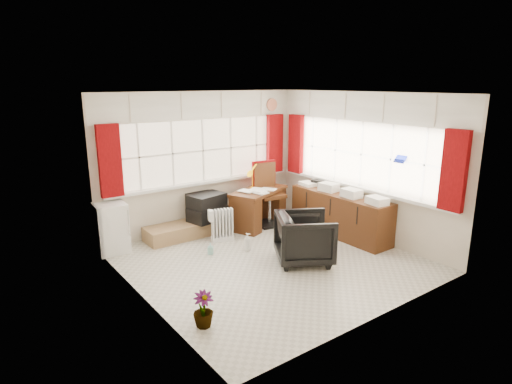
# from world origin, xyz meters

# --- Properties ---
(ground) EXTENTS (4.00, 4.00, 0.00)m
(ground) POSITION_xyz_m (0.00, 0.00, 0.00)
(ground) COLOR beige
(ground) RESTS_ON ground
(room_walls) EXTENTS (4.00, 4.00, 4.00)m
(room_walls) POSITION_xyz_m (0.00, 0.00, 1.50)
(room_walls) COLOR beige
(room_walls) RESTS_ON ground
(window_back) EXTENTS (3.70, 0.12, 3.60)m
(window_back) POSITION_xyz_m (0.00, 1.94, 0.95)
(window_back) COLOR #F6E2C3
(window_back) RESTS_ON room_walls
(window_right) EXTENTS (0.12, 3.70, 3.60)m
(window_right) POSITION_xyz_m (1.94, 0.00, 0.95)
(window_right) COLOR #F6E2C3
(window_right) RESTS_ON room_walls
(curtains) EXTENTS (3.83, 3.83, 1.15)m
(curtains) POSITION_xyz_m (0.92, 0.93, 1.46)
(curtains) COLOR maroon
(curtains) RESTS_ON room_walls
(overhead_cabinets) EXTENTS (3.98, 3.98, 0.48)m
(overhead_cabinets) POSITION_xyz_m (0.98, 0.98, 2.25)
(overhead_cabinets) COLOR white
(overhead_cabinets) RESTS_ON room_walls
(desk) EXTENTS (1.35, 1.01, 0.73)m
(desk) POSITION_xyz_m (0.87, 1.46, 0.39)
(desk) COLOR #4B2911
(desk) RESTS_ON ground
(desk_lamp) EXTENTS (0.19, 0.17, 0.45)m
(desk_lamp) POSITION_xyz_m (0.86, 1.63, 1.01)
(desk_lamp) COLOR #F4B40A
(desk_lamp) RESTS_ON desk
(task_chair) EXTENTS (0.57, 0.60, 1.20)m
(task_chair) POSITION_xyz_m (1.09, 1.49, 0.64)
(task_chair) COLOR black
(task_chair) RESTS_ON ground
(office_chair) EXTENTS (1.12, 1.11, 0.75)m
(office_chair) POSITION_xyz_m (0.41, -0.32, 0.38)
(office_chair) COLOR black
(office_chair) RESTS_ON ground
(radiator) EXTENTS (0.40, 0.24, 0.56)m
(radiator) POSITION_xyz_m (-0.12, 1.17, 0.23)
(radiator) COLOR white
(radiator) RESTS_ON ground
(credenza) EXTENTS (0.50, 2.00, 0.85)m
(credenza) POSITION_xyz_m (1.73, 0.20, 0.39)
(credenza) COLOR #4B2911
(credenza) RESTS_ON ground
(file_tray) EXTENTS (0.33, 0.38, 0.11)m
(file_tray) POSITION_xyz_m (1.90, 0.85, 0.80)
(file_tray) COLOR black
(file_tray) RESTS_ON credenza
(tv_bench) EXTENTS (1.40, 0.50, 0.25)m
(tv_bench) POSITION_xyz_m (-0.55, 1.72, 0.12)
(tv_bench) COLOR #A98454
(tv_bench) RESTS_ON ground
(crt_tv) EXTENTS (0.54, 0.51, 0.46)m
(crt_tv) POSITION_xyz_m (-0.12, 1.76, 0.48)
(crt_tv) COLOR black
(crt_tv) RESTS_ON tv_bench
(hifi_stack) EXTENTS (0.74, 0.56, 0.48)m
(hifi_stack) POSITION_xyz_m (-0.13, 1.64, 0.48)
(hifi_stack) COLOR black
(hifi_stack) RESTS_ON tv_bench
(mini_fridge) EXTENTS (0.51, 0.52, 0.80)m
(mini_fridge) POSITION_xyz_m (-1.80, 1.80, 0.40)
(mini_fridge) COLOR white
(mini_fridge) RESTS_ON ground
(spray_bottle_a) EXTENTS (0.15, 0.16, 0.29)m
(spray_bottle_a) POSITION_xyz_m (-0.03, 0.55, 0.15)
(spray_bottle_a) COLOR white
(spray_bottle_a) RESTS_ON ground
(spray_bottle_b) EXTENTS (0.12, 0.12, 0.18)m
(spray_bottle_b) POSITION_xyz_m (-0.59, 0.78, 0.09)
(spray_bottle_b) COLOR #87C9C3
(spray_bottle_b) RESTS_ON ground
(flower_vase) EXTENTS (0.26, 0.26, 0.41)m
(flower_vase) POSITION_xyz_m (-1.71, -0.97, 0.21)
(flower_vase) COLOR black
(flower_vase) RESTS_ON ground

